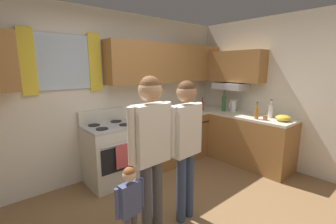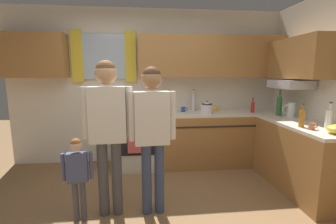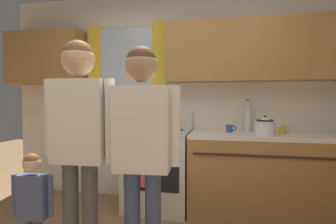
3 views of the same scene
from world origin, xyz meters
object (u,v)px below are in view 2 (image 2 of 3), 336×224
Objects in this scene: stove_oven at (135,139)px; adult_holding_child at (108,121)px; water_pitcher at (290,110)px; cup_terracotta at (312,126)px; mug_cobalt_blue at (183,109)px; bottle_oil_amber at (302,118)px; small_child at (78,170)px; bottle_sauce_red at (253,107)px; stovetop_kettle at (207,108)px; mug_mustard_yellow at (215,109)px; adult_in_plaid at (152,124)px; bottle_milk_white at (329,118)px; bottle_wine_green at (279,106)px; bottle_tall_clear at (193,102)px.

stove_oven is 0.66× the size of adult_holding_child.
adult_holding_child is at bearing -163.38° from water_pitcher.
mug_cobalt_blue is at bearing 131.83° from cup_terracotta.
small_child is at bearing -174.95° from bottle_oil_amber.
bottle_sauce_red is at bearing -8.83° from mug_cobalt_blue.
adult_holding_child reaches higher than bottle_sauce_red.
mug_cobalt_blue is (-1.13, 0.18, -0.05)m from bottle_sauce_red.
cup_terracotta is 0.79m from water_pitcher.
stovetop_kettle is at bearing 158.88° from water_pitcher.
stove_oven is 9.15× the size of mug_mustard_yellow.
mug_cobalt_blue is at bearing 67.99° from adult_in_plaid.
adult_holding_child is (-2.52, -0.75, 0.04)m from water_pitcher.
adult_in_plaid is (-1.80, -0.15, 0.00)m from bottle_oil_amber.
bottle_milk_white is 0.25m from cup_terracotta.
bottle_wine_green is 1.49m from mug_cobalt_blue.
adult_holding_child reaches higher than cup_terracotta.
bottle_oil_amber is 2.49× the size of mug_cobalt_blue.
water_pitcher is (1.13, -0.44, 0.02)m from stovetop_kettle.
mug_mustard_yellow is at bearing 1.13° from mug_cobalt_blue.
adult_holding_child reaches higher than water_pitcher.
adult_holding_child is 1.86× the size of small_child.
bottle_wine_green is at bearing -11.01° from stove_oven.
adult_in_plaid is (-0.57, -1.42, 0.07)m from mug_cobalt_blue.
cup_terracotta is 0.12× the size of small_child.
adult_holding_child is (-1.24, -1.55, 0.01)m from bottle_tall_clear.
bottle_milk_white is 1.09× the size of bottle_oil_amber.
bottle_sauce_red is (-0.27, 0.31, -0.06)m from bottle_wine_green.
bottle_oil_amber is at bearing -46.03° from mug_cobalt_blue.
bottle_oil_amber reaches higher than stovetop_kettle.
stovetop_kettle is (-0.78, -0.04, 0.00)m from bottle_sauce_red.
stove_oven is at bearing 146.93° from cup_terracotta.
bottle_milk_white is 1.27× the size of bottle_sauce_red.
bottle_oil_amber is 0.18× the size of adult_in_plaid.
water_pitcher is at bearing 20.59° from adult_in_plaid.
bottle_sauce_red is 1.24m from cup_terracotta.
cup_terracotta is 1.83m from adult_in_plaid.
bottle_wine_green reaches higher than bottle_milk_white.
bottle_tall_clear is 0.23× the size of adult_in_plaid.
bottle_wine_green reaches higher than stovetop_kettle.
stovetop_kettle is 0.31× the size of small_child.
adult_holding_child is 1.04× the size of adult_in_plaid.
cup_terracotta is at bearing 0.47° from adult_in_plaid.
adult_in_plaid is (0.46, -0.02, -0.04)m from adult_holding_child.
bottle_sauce_red reaches higher than stove_oven.
water_pitcher is at bearing -62.90° from bottle_wine_green.
stove_oven is 0.68× the size of adult_in_plaid.
small_child is (-2.83, -0.85, -0.45)m from water_pitcher.
small_child is (-2.84, -0.12, -0.46)m from bottle_milk_white.
bottle_oil_amber is at bearing 4.87° from adult_in_plaid.
stove_oven is 2.33m from bottle_wine_green.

